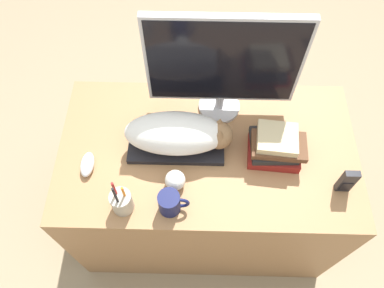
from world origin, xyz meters
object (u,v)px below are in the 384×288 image
(monitor, at_px, (224,64))
(computer_mouse, at_px, (87,164))
(cat, at_px, (180,133))
(coffee_mug, at_px, (170,203))
(baseball, at_px, (175,180))
(pen_cup, at_px, (122,202))
(book_stack, at_px, (275,146))
(keyboard, at_px, (176,145))
(phone, at_px, (347,181))

(monitor, distance_m, computer_mouse, 0.65)
(cat, distance_m, computer_mouse, 0.39)
(coffee_mug, distance_m, baseball, 0.10)
(pen_cup, xyz_separation_m, baseball, (0.19, 0.10, -0.01))
(cat, bearing_deg, computer_mouse, -164.31)
(pen_cup, bearing_deg, book_stack, 22.72)
(coffee_mug, bearing_deg, keyboard, 88.08)
(phone, bearing_deg, cat, 164.61)
(pen_cup, bearing_deg, coffee_mug, -0.01)
(keyboard, xyz_separation_m, coffee_mug, (-0.01, -0.27, 0.04))
(baseball, distance_m, phone, 0.64)
(coffee_mug, height_order, baseball, coffee_mug)
(keyboard, height_order, phone, phone)
(coffee_mug, relative_size, baseball, 1.47)
(keyboard, relative_size, pen_cup, 1.89)
(monitor, bearing_deg, cat, -128.40)
(keyboard, distance_m, baseball, 0.17)
(baseball, height_order, book_stack, book_stack)
(computer_mouse, distance_m, pen_cup, 0.23)
(computer_mouse, bearing_deg, keyboard, 16.53)
(coffee_mug, xyz_separation_m, book_stack, (0.40, 0.24, 0.01))
(baseball, bearing_deg, book_stack, 20.63)
(computer_mouse, bearing_deg, pen_cup, -45.66)
(cat, xyz_separation_m, monitor, (0.16, 0.20, 0.17))
(keyboard, bearing_deg, monitor, 48.34)
(phone, bearing_deg, keyboard, 165.05)
(coffee_mug, bearing_deg, pen_cup, 179.99)
(phone, xyz_separation_m, book_stack, (-0.25, 0.15, -0.00))
(pen_cup, bearing_deg, phone, 6.50)
(baseball, relative_size, phone, 0.61)
(keyboard, xyz_separation_m, computer_mouse, (-0.34, -0.10, 0.01))
(keyboard, xyz_separation_m, monitor, (0.18, 0.20, 0.26))
(monitor, relative_size, coffee_mug, 5.11)
(coffee_mug, height_order, pen_cup, pen_cup)
(monitor, xyz_separation_m, phone, (0.46, -0.37, -0.21))
(cat, bearing_deg, monitor, 51.60)
(pen_cup, height_order, baseball, pen_cup)
(cat, relative_size, monitor, 0.72)
(keyboard, bearing_deg, pen_cup, -124.83)
(pen_cup, height_order, phone, pen_cup)
(cat, height_order, coffee_mug, cat)
(monitor, height_order, coffee_mug, monitor)
(coffee_mug, xyz_separation_m, baseball, (0.01, 0.10, -0.01))
(baseball, distance_m, book_stack, 0.41)
(monitor, distance_m, coffee_mug, 0.55)
(computer_mouse, xyz_separation_m, coffee_mug, (0.33, -0.16, 0.03))
(monitor, bearing_deg, coffee_mug, -111.81)
(cat, bearing_deg, pen_cup, -127.55)
(coffee_mug, bearing_deg, computer_mouse, 154.04)
(keyboard, relative_size, computer_mouse, 3.55)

